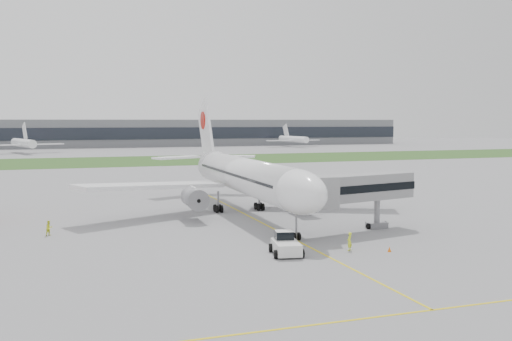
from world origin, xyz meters
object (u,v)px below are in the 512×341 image
object	(u,v)px
airliner	(243,175)
jet_bridge	(356,189)
pushback_tug	(286,244)
ground_crew_near	(349,241)

from	to	relation	value
airliner	jet_bridge	distance (m)	19.75
pushback_tug	ground_crew_near	bearing A→B (deg)	4.59
jet_bridge	ground_crew_near	bearing A→B (deg)	-134.61
airliner	ground_crew_near	size ratio (longest dim) A/B	27.99
pushback_tug	jet_bridge	bearing A→B (deg)	42.92
airliner	jet_bridge	world-z (taller)	airliner
pushback_tug	jet_bridge	xyz separation A→B (m)	(12.21, 7.85, 4.28)
pushback_tug	jet_bridge	size ratio (longest dim) A/B	0.31
jet_bridge	pushback_tug	bearing A→B (deg)	-159.67
airliner	ground_crew_near	distance (m)	26.89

